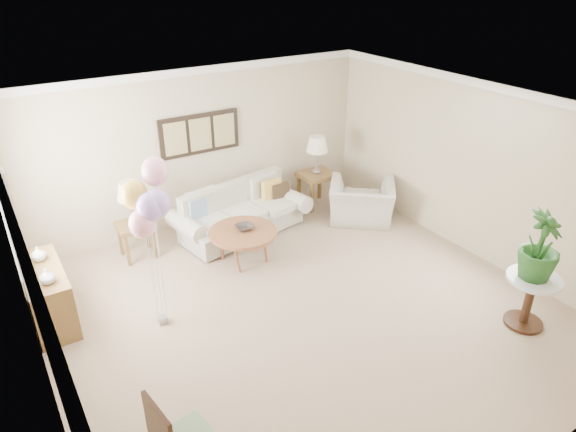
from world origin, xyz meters
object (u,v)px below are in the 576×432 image
object	(u,v)px
sofa	(241,215)
coffee_table	(243,233)
armchair	(361,202)
balloon_cluster	(148,201)

from	to	relation	value
sofa	coffee_table	distance (m)	0.91
armchair	sofa	bearing A→B (deg)	19.71
sofa	armchair	distance (m)	2.07
coffee_table	armchair	size ratio (longest dim) A/B	0.94
balloon_cluster	coffee_table	bearing A→B (deg)	25.93
armchair	balloon_cluster	world-z (taller)	balloon_cluster
armchair	balloon_cluster	bearing A→B (deg)	52.46
sofa	balloon_cluster	world-z (taller)	balloon_cluster
coffee_table	balloon_cluster	distance (m)	2.09
coffee_table	armchair	distance (m)	2.32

